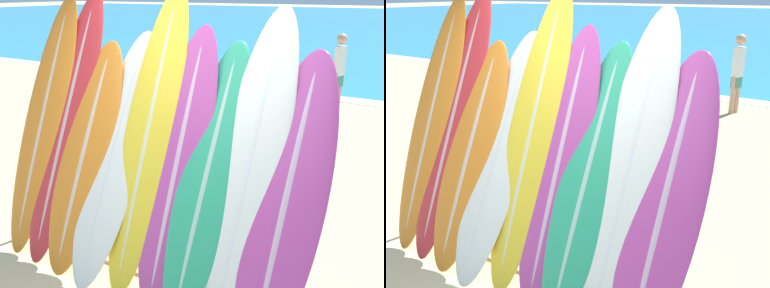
% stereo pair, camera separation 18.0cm
% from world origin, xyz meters
% --- Properties ---
extents(surfboard_rack, '(2.87, 0.04, 0.97)m').
position_xyz_m(surfboard_rack, '(-0.24, 0.65, 0.52)').
color(surfboard_rack, slate).
rests_on(surfboard_rack, ground_plane).
extents(surfboard_slot_0, '(0.52, 1.08, 2.41)m').
position_xyz_m(surfboard_slot_0, '(-1.49, 0.72, 1.20)').
color(surfboard_slot_0, orange).
rests_on(surfboard_slot_0, ground_plane).
extents(surfboard_slot_1, '(0.52, 1.15, 2.45)m').
position_xyz_m(surfboard_slot_1, '(-1.20, 0.75, 1.23)').
color(surfboard_slot_1, red).
rests_on(surfboard_slot_1, ground_plane).
extents(surfboard_slot_2, '(0.59, 1.01, 2.01)m').
position_xyz_m(surfboard_slot_2, '(-0.88, 0.64, 1.00)').
color(surfboard_slot_2, orange).
rests_on(surfboard_slot_2, ground_plane).
extents(surfboard_slot_3, '(0.56, 1.15, 2.10)m').
position_xyz_m(surfboard_slot_3, '(-0.55, 0.67, 1.05)').
color(surfboard_slot_3, silver).
rests_on(surfboard_slot_3, ground_plane).
extents(surfboard_slot_4, '(0.51, 1.09, 2.49)m').
position_xyz_m(surfboard_slot_4, '(-0.23, 0.74, 1.25)').
color(surfboard_slot_4, yellow).
rests_on(surfboard_slot_4, ground_plane).
extents(surfboard_slot_5, '(0.52, 0.96, 2.18)m').
position_xyz_m(surfboard_slot_5, '(0.10, 0.68, 1.09)').
color(surfboard_slot_5, '#B23D8E').
rests_on(surfboard_slot_5, ground_plane).
extents(surfboard_slot_6, '(0.50, 1.10, 2.08)m').
position_xyz_m(surfboard_slot_6, '(0.39, 0.66, 1.04)').
color(surfboard_slot_6, '#289E70').
rests_on(surfboard_slot_6, ground_plane).
extents(surfboard_slot_7, '(0.52, 1.15, 2.34)m').
position_xyz_m(surfboard_slot_7, '(0.70, 0.72, 1.17)').
color(surfboard_slot_7, silver).
rests_on(surfboard_slot_7, ground_plane).
extents(surfboard_slot_8, '(0.56, 1.10, 2.05)m').
position_xyz_m(surfboard_slot_8, '(1.03, 0.66, 1.02)').
color(surfboard_slot_8, '#B23D8E').
rests_on(surfboard_slot_8, ground_plane).
extents(person_near_water, '(0.24, 0.28, 1.65)m').
position_xyz_m(person_near_water, '(-1.25, 6.25, 0.90)').
color(person_near_water, tan).
rests_on(person_near_water, ground_plane).
extents(person_mid_beach, '(0.20, 0.25, 1.52)m').
position_xyz_m(person_mid_beach, '(-2.95, 4.94, 0.83)').
color(person_mid_beach, '#846047').
rests_on(person_mid_beach, ground_plane).
extents(person_far_left, '(0.22, 0.27, 1.61)m').
position_xyz_m(person_far_left, '(-0.29, 7.36, 0.88)').
color(person_far_left, tan).
rests_on(person_far_left, ground_plane).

